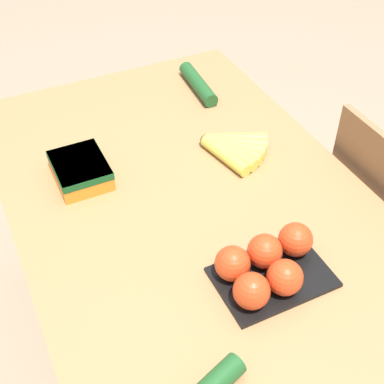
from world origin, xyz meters
name	(u,v)px	position (x,y,z in m)	size (l,w,h in m)	color
ground_plane	(192,355)	(0.00, 0.00, 0.00)	(12.00, 12.00, 0.00)	gray
dining_table	(192,227)	(0.00, 0.00, 0.64)	(1.39, 0.88, 0.74)	#9E7044
banana_bunch	(232,148)	(-0.13, 0.19, 0.76)	(0.19, 0.19, 0.04)	brown
tomato_pack	(267,266)	(0.30, 0.04, 0.78)	(0.17, 0.25, 0.09)	black
carrot_bag	(80,169)	(-0.20, -0.23, 0.77)	(0.17, 0.13, 0.06)	orange
cucumber_far	(198,84)	(-0.47, 0.25, 0.76)	(0.23, 0.06, 0.05)	#1E5123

